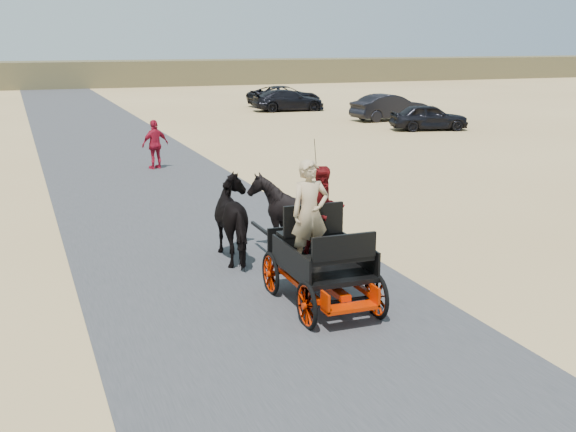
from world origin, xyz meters
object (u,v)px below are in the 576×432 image
object	(u,v)px
car_b	(390,107)
horse_left	(239,220)
car_a	(429,117)
pedestrian	(155,144)
horse_right	(289,215)
car_d	(284,96)
carriage	(321,284)
car_c	(288,100)

from	to	relation	value
car_b	horse_left	bearing A→B (deg)	139.21
car_a	pedestrian	bearing A→B (deg)	125.78
horse_right	car_a	world-z (taller)	horse_right
car_b	car_d	size ratio (longest dim) A/B	0.89
carriage	horse_right	xyz separation A→B (m)	(0.55, 3.00, 0.49)
pedestrian	car_c	size ratio (longest dim) A/B	0.38
car_d	horse_left	bearing A→B (deg)	151.85
car_a	car_c	xyz separation A→B (m)	(-3.04, 11.76, 0.01)
car_a	car_b	bearing A→B (deg)	8.98
horse_right	horse_left	bearing A→B (deg)	0.00
car_a	car_d	bearing A→B (deg)	21.48
horse_left	pedestrian	bearing A→B (deg)	-92.16
car_b	horse_right	bearing A→B (deg)	141.15
horse_right	car_a	distance (m)	22.55
car_d	car_a	bearing A→B (deg)	-177.73
carriage	pedestrian	size ratio (longest dim) A/B	1.39
horse_left	horse_right	distance (m)	1.10
carriage	car_c	size ratio (longest dim) A/B	0.52
horse_right	pedestrian	distance (m)	11.34
car_c	car_d	bearing A→B (deg)	-12.82
horse_right	car_c	size ratio (longest dim) A/B	0.37
car_a	car_c	bearing A→B (deg)	27.69
horse_right	car_a	bearing A→B (deg)	-129.04
car_c	car_d	world-z (taller)	car_d
horse_right	pedestrian	bearing A→B (deg)	-86.59
carriage	car_d	world-z (taller)	car_d
horse_right	car_d	xyz separation A→B (m)	(12.04, 32.32, -0.16)
carriage	horse_right	distance (m)	3.09
car_b	car_c	distance (m)	7.83
horse_right	car_d	bearing A→B (deg)	-110.43
car_a	car_b	size ratio (longest dim) A/B	0.87
car_b	car_d	distance (m)	10.42
car_b	pedestrian	bearing A→B (deg)	119.96
carriage	pedestrian	world-z (taller)	pedestrian
carriage	car_b	distance (m)	29.39
pedestrian	car_b	size ratio (longest dim) A/B	0.39
pedestrian	car_a	world-z (taller)	pedestrian
horse_right	pedestrian	size ratio (longest dim) A/B	0.98
carriage	horse_right	world-z (taller)	horse_right
horse_left	pedestrian	size ratio (longest dim) A/B	1.16
pedestrian	car_a	distance (m)	16.11
carriage	car_a	world-z (taller)	car_a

